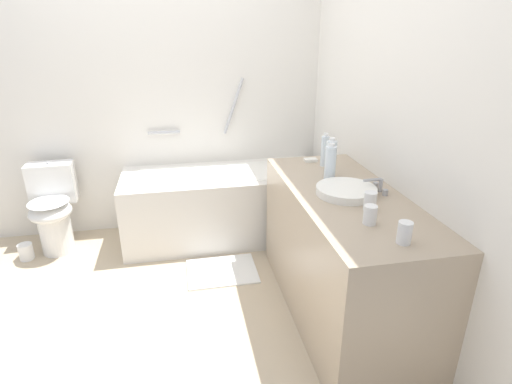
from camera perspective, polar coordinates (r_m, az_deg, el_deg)
ground_plane at (r=2.91m, az=-13.84°, el=-15.25°), size 3.98×3.98×0.00m
wall_back_tiled at (r=3.67m, az=-14.95°, el=13.05°), size 3.38×0.10×2.41m
wall_right_mirror at (r=2.73m, az=18.20°, el=9.77°), size 0.10×2.90×2.41m
bathtub at (r=3.55m, az=-4.65°, el=-1.53°), size 1.68×0.68×1.34m
toilet at (r=3.71m, az=-26.65°, el=-2.09°), size 0.37×0.51×0.72m
vanity_counter at (r=2.63m, az=11.92°, el=-8.63°), size 0.62×1.52×0.83m
sink_basin at (r=2.42m, az=12.55°, el=0.19°), size 0.35×0.35×0.05m
sink_faucet at (r=2.50m, az=16.85°, el=0.84°), size 0.13×0.15×0.09m
water_bottle_0 at (r=2.88m, az=9.66°, el=5.74°), size 0.06×0.06×0.23m
water_bottle_1 at (r=2.70m, az=10.51°, el=4.75°), size 0.07×0.07×0.25m
water_bottle_2 at (r=2.60m, az=10.40°, el=4.01°), size 0.07×0.07×0.24m
drinking_glass_0 at (r=2.08m, az=15.75°, el=-3.11°), size 0.07×0.07×0.10m
drinking_glass_1 at (r=2.23m, az=15.74°, el=-1.26°), size 0.07×0.07×0.10m
drinking_glass_2 at (r=1.94m, az=20.16°, el=-5.39°), size 0.07×0.07×0.10m
soap_dish at (r=2.99m, az=7.68°, el=4.48°), size 0.09×0.06×0.02m
bath_mat at (r=3.18m, az=-4.81°, el=-11.00°), size 0.53×0.41×0.01m
toilet_paper_roll at (r=3.78m, az=-29.61°, el=-7.30°), size 0.11×0.11×0.13m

